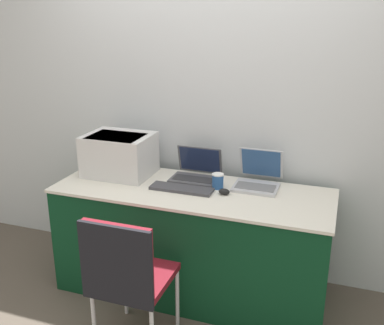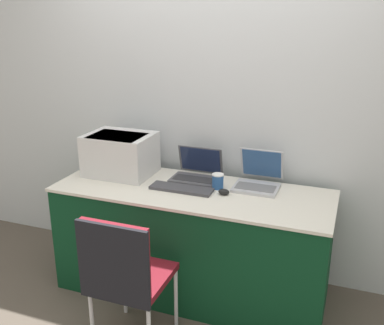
{
  "view_description": "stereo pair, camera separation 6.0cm",
  "coord_description": "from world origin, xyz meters",
  "px_view_note": "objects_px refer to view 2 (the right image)",
  "views": [
    {
      "loc": [
        0.92,
        -2.31,
        1.92
      ],
      "look_at": [
        -0.01,
        0.36,
        0.96
      ],
      "focal_mm": 42.0,
      "sensor_mm": 36.0,
      "label": 1
    },
    {
      "loc": [
        0.98,
        -2.29,
        1.92
      ],
      "look_at": [
        -0.01,
        0.36,
        0.96
      ],
      "focal_mm": 42.0,
      "sensor_mm": 36.0,
      "label": 2
    }
  ],
  "objects_px": {
    "external_keyboard": "(181,189)",
    "chair": "(124,271)",
    "laptop_left": "(197,172)",
    "printer": "(120,153)",
    "coffee_cup": "(218,181)",
    "laptop_right": "(258,179)",
    "mouse": "(224,192)"
  },
  "relations": [
    {
      "from": "laptop_left",
      "to": "external_keyboard",
      "type": "distance_m",
      "value": 0.24
    },
    {
      "from": "laptop_left",
      "to": "external_keyboard",
      "type": "bearing_deg",
      "value": -95.24
    },
    {
      "from": "laptop_left",
      "to": "coffee_cup",
      "type": "bearing_deg",
      "value": -31.86
    },
    {
      "from": "external_keyboard",
      "to": "chair",
      "type": "distance_m",
      "value": 0.73
    },
    {
      "from": "external_keyboard",
      "to": "chair",
      "type": "relative_size",
      "value": 0.49
    },
    {
      "from": "mouse",
      "to": "coffee_cup",
      "type": "bearing_deg",
      "value": 127.19
    },
    {
      "from": "laptop_right",
      "to": "mouse",
      "type": "relative_size",
      "value": 4.44
    },
    {
      "from": "laptop_left",
      "to": "laptop_right",
      "type": "height_order",
      "value": "laptop_right"
    },
    {
      "from": "laptop_right",
      "to": "coffee_cup",
      "type": "relative_size",
      "value": 3.19
    },
    {
      "from": "laptop_left",
      "to": "chair",
      "type": "xyz_separation_m",
      "value": [
        -0.1,
        -0.92,
        -0.29
      ]
    },
    {
      "from": "laptop_left",
      "to": "coffee_cup",
      "type": "xyz_separation_m",
      "value": [
        0.2,
        -0.12,
        0.0
      ]
    },
    {
      "from": "laptop_left",
      "to": "chair",
      "type": "height_order",
      "value": "laptop_left"
    },
    {
      "from": "mouse",
      "to": "chair",
      "type": "height_order",
      "value": "chair"
    },
    {
      "from": "external_keyboard",
      "to": "mouse",
      "type": "height_order",
      "value": "mouse"
    },
    {
      "from": "mouse",
      "to": "laptop_right",
      "type": "bearing_deg",
      "value": 52.37
    },
    {
      "from": "laptop_right",
      "to": "coffee_cup",
      "type": "bearing_deg",
      "value": -151.5
    },
    {
      "from": "external_keyboard",
      "to": "mouse",
      "type": "distance_m",
      "value": 0.29
    },
    {
      "from": "printer",
      "to": "chair",
      "type": "relative_size",
      "value": 0.54
    },
    {
      "from": "coffee_cup",
      "to": "mouse",
      "type": "relative_size",
      "value": 1.39
    },
    {
      "from": "coffee_cup",
      "to": "mouse",
      "type": "height_order",
      "value": "coffee_cup"
    },
    {
      "from": "laptop_right",
      "to": "printer",
      "type": "bearing_deg",
      "value": -173.92
    },
    {
      "from": "printer",
      "to": "external_keyboard",
      "type": "bearing_deg",
      "value": -15.03
    },
    {
      "from": "chair",
      "to": "laptop_left",
      "type": "bearing_deg",
      "value": 83.82
    },
    {
      "from": "printer",
      "to": "external_keyboard",
      "type": "xyz_separation_m",
      "value": [
        0.54,
        -0.14,
        -0.15
      ]
    },
    {
      "from": "chair",
      "to": "laptop_right",
      "type": "bearing_deg",
      "value": 59.8
    },
    {
      "from": "printer",
      "to": "coffee_cup",
      "type": "relative_size",
      "value": 4.58
    },
    {
      "from": "printer",
      "to": "laptop_left",
      "type": "bearing_deg",
      "value": 9.67
    },
    {
      "from": "laptop_left",
      "to": "mouse",
      "type": "bearing_deg",
      "value": -38.88
    },
    {
      "from": "printer",
      "to": "mouse",
      "type": "distance_m",
      "value": 0.84
    },
    {
      "from": "printer",
      "to": "laptop_right",
      "type": "xyz_separation_m",
      "value": [
        1.0,
        0.11,
        -0.11
      ]
    },
    {
      "from": "printer",
      "to": "laptop_left",
      "type": "distance_m",
      "value": 0.58
    },
    {
      "from": "laptop_left",
      "to": "coffee_cup",
      "type": "distance_m",
      "value": 0.23
    }
  ]
}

